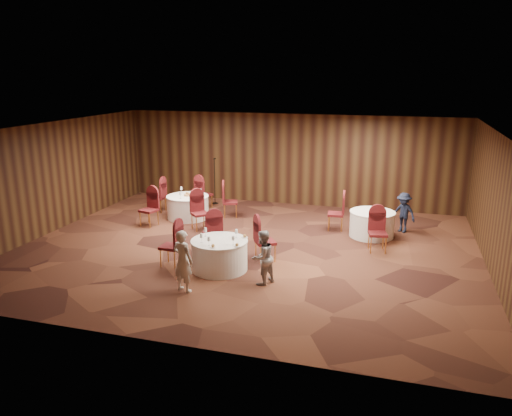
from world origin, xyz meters
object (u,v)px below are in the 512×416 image
(mic_stand, at_px, (215,190))
(table_left, at_px, (188,207))
(table_main, at_px, (220,255))
(woman_a, at_px, (183,261))
(woman_b, at_px, (262,257))
(man_c, at_px, (403,213))
(table_right, at_px, (372,224))

(mic_stand, bearing_deg, table_left, -95.23)
(table_main, distance_m, woman_a, 1.43)
(woman_b, xyz_separation_m, man_c, (2.97, 4.77, -0.03))
(table_main, bearing_deg, mic_stand, 111.92)
(table_right, bearing_deg, woman_b, -117.39)
(woman_a, xyz_separation_m, man_c, (4.50, 5.63, -0.09))
(woman_b, height_order, man_c, woman_b)
(man_c, bearing_deg, woman_a, -99.51)
(table_left, height_order, woman_a, woman_a)
(table_right, distance_m, woman_b, 4.62)
(table_main, relative_size, table_left, 1.00)
(table_left, bearing_deg, woman_a, -67.06)
(table_left, bearing_deg, table_right, -2.23)
(table_main, bearing_deg, man_c, 45.61)
(table_left, height_order, mic_stand, mic_stand)
(table_left, xyz_separation_m, man_c, (6.69, 0.45, 0.22))
(mic_stand, xyz_separation_m, man_c, (6.51, -1.53, 0.11))
(table_right, xyz_separation_m, man_c, (0.85, 0.67, 0.22))
(table_right, distance_m, woman_a, 6.16)
(woman_b, bearing_deg, table_right, -178.67)
(table_right, xyz_separation_m, woman_a, (-3.65, -4.95, 0.31))
(table_main, xyz_separation_m, woman_b, (1.20, -0.50, 0.25))
(table_right, relative_size, woman_b, 1.03)
(mic_stand, xyz_separation_m, woman_a, (2.01, -7.15, 0.20))
(table_main, bearing_deg, table_left, 123.32)
(mic_stand, xyz_separation_m, woman_b, (3.54, -6.30, 0.13))
(mic_stand, relative_size, man_c, 1.39)
(mic_stand, bearing_deg, table_right, -21.25)
(table_right, bearing_deg, table_left, 177.77)
(table_main, relative_size, woman_b, 1.09)
(table_left, bearing_deg, table_main, -56.68)
(mic_stand, relative_size, woman_a, 1.20)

